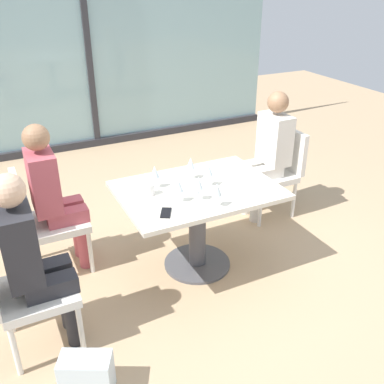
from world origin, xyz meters
TOP-DOWN VIEW (x-y plane):
  - ground_plane at (0.00, 0.00)m, footprint 12.00×12.00m
  - window_wall_backdrop at (0.00, 3.20)m, footprint 5.38×0.10m
  - dining_table_main at (0.00, 0.00)m, footprint 1.23×0.88m
  - chair_side_end at (-1.40, -0.33)m, footprint 0.50×0.46m
  - chair_far_left at (-1.13, 0.49)m, footprint 0.50×0.46m
  - chair_far_right at (1.13, 0.49)m, footprint 0.50×0.46m
  - person_side_end at (-1.29, -0.33)m, footprint 0.39×0.34m
  - person_far_left at (-1.02, 0.49)m, footprint 0.39×0.34m
  - person_far_right at (1.02, 0.49)m, footprint 0.39×0.34m
  - wine_glass_0 at (-0.01, -0.32)m, footprint 0.07×0.07m
  - wine_glass_1 at (-0.08, -0.18)m, footprint 0.07×0.07m
  - wine_glass_2 at (0.09, -0.00)m, footprint 0.07×0.07m
  - wine_glass_3 at (0.03, 0.18)m, footprint 0.07×0.07m
  - wine_glass_4 at (-0.29, 0.15)m, footprint 0.07×0.07m
  - wine_glass_5 at (-0.23, -0.14)m, footprint 0.07×0.07m
  - coffee_cup at (-0.38, 0.06)m, footprint 0.08×0.08m
  - cell_phone_on_table at (-0.38, -0.25)m, footprint 0.13×0.16m
  - handbag_0 at (-1.15, -0.85)m, footprint 0.34×0.28m

SIDE VIEW (x-z plane):
  - ground_plane at x=0.00m, z-range 0.00..0.00m
  - handbag_0 at x=-1.15m, z-range 0.00..0.28m
  - chair_side_end at x=-1.40m, z-range 0.06..0.93m
  - chair_far_left at x=-1.13m, z-range 0.06..0.93m
  - chair_far_right at x=1.13m, z-range 0.06..0.93m
  - dining_table_main at x=0.00m, z-range 0.18..0.91m
  - person_side_end at x=-1.29m, z-range 0.07..1.33m
  - person_far_left at x=-1.02m, z-range 0.07..1.33m
  - person_far_right at x=1.02m, z-range 0.07..1.33m
  - cell_phone_on_table at x=-0.38m, z-range 0.73..0.74m
  - coffee_cup at x=-0.38m, z-range 0.73..0.82m
  - wine_glass_0 at x=-0.01m, z-range 0.77..0.95m
  - wine_glass_1 at x=-0.08m, z-range 0.77..0.95m
  - wine_glass_2 at x=0.09m, z-range 0.77..0.95m
  - wine_glass_3 at x=0.03m, z-range 0.77..0.95m
  - wine_glass_4 at x=-0.29m, z-range 0.77..0.95m
  - wine_glass_5 at x=-0.23m, z-range 0.77..0.95m
  - window_wall_backdrop at x=0.00m, z-range -0.14..2.56m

